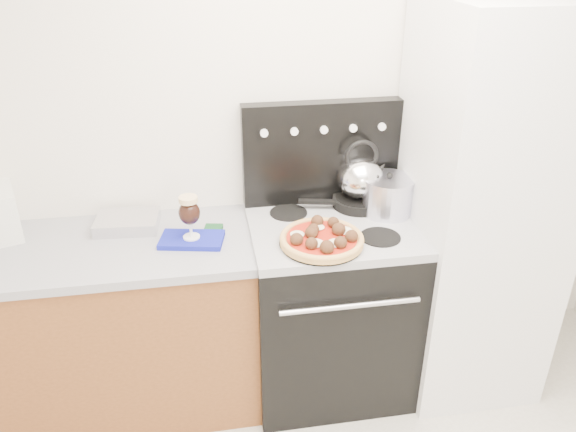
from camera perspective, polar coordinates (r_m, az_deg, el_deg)
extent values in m
cube|color=silver|center=(2.73, 1.51, 8.34)|extent=(3.50, 0.01, 2.50)
cube|color=brown|center=(2.86, -18.47, -11.05)|extent=(1.45, 0.60, 0.86)
cube|color=#9999A2|center=(2.62, -19.91, -3.26)|extent=(1.48, 0.63, 0.04)
cube|color=black|center=(2.84, 4.18, -9.45)|extent=(0.76, 0.65, 0.88)
cube|color=#ADADB2|center=(2.59, 4.53, -1.29)|extent=(0.76, 0.65, 0.04)
cube|color=black|center=(2.72, 3.37, 6.45)|extent=(0.76, 0.08, 0.50)
cube|color=silver|center=(2.79, 18.79, 0.57)|extent=(0.64, 0.68, 1.90)
cube|color=white|center=(2.69, -15.99, -0.60)|extent=(0.29, 0.23, 0.06)
cube|color=#151BA3|center=(2.51, -9.75, -2.40)|extent=(0.30, 0.21, 0.02)
cylinder|color=black|center=(2.42, 3.43, -2.84)|extent=(0.43, 0.43, 0.01)
cylinder|color=black|center=(2.77, 7.19, 1.48)|extent=(0.30, 0.30, 0.05)
cylinder|color=silver|center=(2.69, 10.09, 1.96)|extent=(0.29, 0.29, 0.17)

